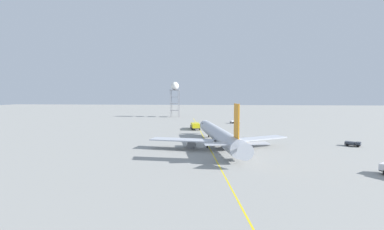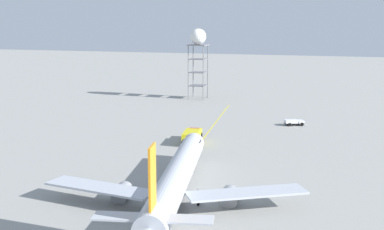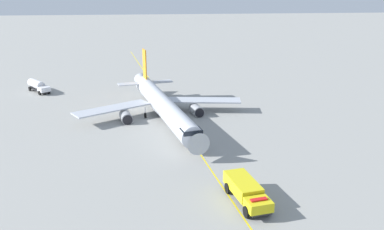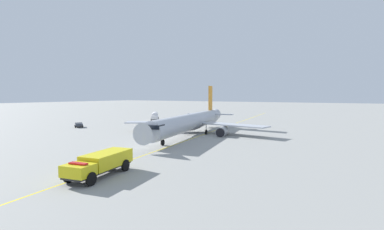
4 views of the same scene
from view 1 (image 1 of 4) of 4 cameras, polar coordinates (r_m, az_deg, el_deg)
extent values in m
plane|color=gray|center=(73.82, 5.49, -6.11)|extent=(600.00, 600.00, 0.00)
cylinder|color=#B2B7C1|center=(69.72, 5.69, -4.24)|extent=(38.50, 11.47, 3.73)
cone|color=#B2B7C1|center=(89.68, 2.97, -2.34)|extent=(3.66, 4.08, 3.55)
cone|color=#B2B7C1|center=(49.84, 10.69, -7.34)|extent=(4.56, 3.92, 3.17)
cube|color=black|center=(87.43, 3.21, -1.95)|extent=(2.99, 3.59, 0.70)
ellipsoid|color=slate|center=(68.02, 6.02, -5.33)|extent=(14.27, 6.10, 2.05)
cube|color=orange|center=(52.73, 9.56, -1.25)|extent=(3.18, 0.88, 6.76)
cube|color=#B2B7C1|center=(52.49, 5.71, -6.20)|extent=(3.70, 6.09, 0.20)
cube|color=#B2B7C1|center=(54.42, 13.15, -5.92)|extent=(3.70, 6.09, 0.20)
cube|color=#B2B7C1|center=(65.50, -2.11, -5.34)|extent=(6.25, 16.06, 0.28)
cube|color=#B2B7C1|center=(69.63, 14.06, -4.90)|extent=(11.65, 15.46, 0.28)
cylinder|color=gray|center=(68.16, -0.27, -6.14)|extent=(4.12, 2.98, 2.27)
cylinder|color=black|center=(70.04, -0.44, -5.86)|extent=(0.54, 1.92, 1.93)
cylinder|color=gray|center=(71.19, 11.63, -5.79)|extent=(4.12, 2.98, 2.27)
cylinder|color=black|center=(72.99, 11.16, -5.53)|extent=(0.54, 1.92, 1.93)
cylinder|color=#9EA0A5|center=(84.17, 3.61, -3.83)|extent=(0.20, 0.20, 1.78)
cylinder|color=black|center=(84.30, 3.61, -4.43)|extent=(1.14, 0.52, 1.10)
cylinder|color=#9EA0A5|center=(67.49, 3.29, -5.83)|extent=(0.20, 0.20, 1.78)
cylinder|color=black|center=(67.65, 3.29, -6.57)|extent=(1.14, 0.52, 1.10)
cylinder|color=#9EA0A5|center=(68.87, 8.69, -5.67)|extent=(0.20, 0.20, 1.78)
cylinder|color=black|center=(69.03, 8.68, -6.40)|extent=(1.14, 0.52, 1.10)
cube|color=#232326|center=(128.23, 9.16, -1.53)|extent=(3.52, 4.74, 0.20)
cube|color=white|center=(128.94, 9.76, -1.34)|extent=(2.51, 2.11, 0.55)
cube|color=black|center=(129.21, 9.98, -1.29)|extent=(1.67, 0.84, 0.31)
cube|color=white|center=(127.82, 8.87, -1.34)|extent=(3.17, 3.51, 0.70)
cylinder|color=black|center=(129.92, 9.52, -1.50)|extent=(0.59, 0.84, 0.80)
cylinder|color=black|center=(128.05, 10.00, -1.59)|extent=(0.59, 0.84, 0.80)
cylinder|color=black|center=(128.52, 8.38, -1.55)|extent=(0.59, 0.84, 0.80)
cylinder|color=black|center=(126.63, 8.84, -1.64)|extent=(0.59, 0.84, 0.80)
cube|color=#232326|center=(104.05, 0.69, -2.63)|extent=(9.32, 4.01, 0.20)
cube|color=yellow|center=(107.25, 0.52, -2.05)|extent=(2.87, 3.28, 1.20)
cube|color=black|center=(108.32, 0.47, -1.89)|extent=(0.51, 2.42, 0.67)
cube|color=yellow|center=(102.66, 0.76, -2.22)|extent=(6.84, 3.99, 1.60)
cube|color=red|center=(107.17, 0.52, -1.68)|extent=(0.95, 2.11, 0.16)
cylinder|color=black|center=(107.06, -0.25, -2.49)|extent=(1.43, 0.52, 1.40)
cylinder|color=black|center=(107.33, 1.30, -2.48)|extent=(1.43, 0.52, 1.40)
cylinder|color=black|center=(101.07, 0.02, -2.89)|extent=(1.43, 0.52, 1.40)
cylinder|color=black|center=(101.35, 1.66, -2.88)|extent=(1.43, 0.52, 1.40)
cube|color=#232326|center=(81.16, 31.25, -5.46)|extent=(3.28, 3.82, 0.20)
cube|color=#2D333D|center=(80.94, 32.13, -5.20)|extent=(2.13, 1.92, 0.70)
cube|color=black|center=(80.87, 32.44, -5.14)|extent=(1.34, 0.94, 0.39)
cube|color=#2D333D|center=(81.19, 30.82, -5.16)|extent=(2.81, 2.92, 0.60)
cylinder|color=black|center=(81.93, 32.20, -5.48)|extent=(0.59, 0.69, 0.64)
cylinder|color=black|center=(80.11, 32.03, -5.69)|extent=(0.59, 0.69, 0.64)
cylinder|color=black|center=(82.24, 30.55, -5.39)|extent=(0.59, 0.69, 0.64)
cylinder|color=black|center=(80.43, 30.35, -5.58)|extent=(0.59, 0.69, 0.64)
cube|color=black|center=(55.98, 35.73, -8.69)|extent=(1.31, 1.68, 0.62)
cylinder|color=slate|center=(166.27, -4.38, 2.46)|extent=(0.24, 0.24, 16.35)
cylinder|color=slate|center=(161.56, -4.67, 2.41)|extent=(0.24, 0.24, 16.35)
cylinder|color=slate|center=(160.79, -2.99, 2.41)|extent=(0.24, 0.24, 16.35)
cylinder|color=slate|center=(165.53, -2.75, 2.46)|extent=(0.24, 0.24, 16.35)
cube|color=slate|center=(163.69, -3.69, 1.01)|extent=(4.99, 4.99, 0.16)
cube|color=slate|center=(163.52, -3.70, 2.44)|extent=(4.99, 4.99, 0.16)
cube|color=slate|center=(163.44, -3.70, 3.87)|extent=(4.99, 4.99, 0.16)
cube|color=slate|center=(163.47, -3.71, 5.36)|extent=(5.59, 5.59, 0.30)
sphere|color=white|center=(163.55, -3.72, 6.26)|extent=(4.83, 4.83, 4.83)
cube|color=yellow|center=(68.07, 3.72, -6.97)|extent=(170.39, 23.34, 0.01)
camera|label=2|loc=(27.45, 93.53, 24.11)|focal=51.08mm
camera|label=3|loc=(147.77, 6.74, 9.16)|focal=38.27mm
camera|label=4|loc=(129.81, -9.81, 2.38)|focal=27.23mm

